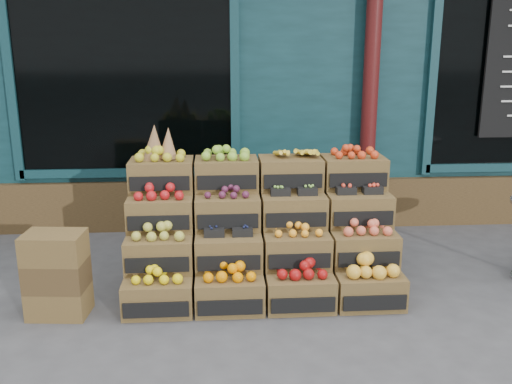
{
  "coord_description": "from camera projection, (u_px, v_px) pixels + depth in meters",
  "views": [
    {
      "loc": [
        -0.53,
        -4.45,
        2.26
      ],
      "look_at": [
        -0.2,
        0.7,
        0.85
      ],
      "focal_mm": 40.0,
      "sensor_mm": 36.0,
      "label": 1
    }
  ],
  "objects": [
    {
      "name": "ground",
      "position": [
        284.0,
        308.0,
        4.91
      ],
      "size": [
        60.0,
        60.0,
        0.0
      ],
      "primitive_type": "plane",
      "color": "#424244",
      "rests_on": "ground"
    },
    {
      "name": "crate_display",
      "position": [
        260.0,
        238.0,
        5.26
      ],
      "size": [
        2.4,
        1.18,
        1.5
      ],
      "rotation": [
        0.0,
        0.0,
        0.01
      ],
      "color": "brown",
      "rests_on": "ground"
    },
    {
      "name": "shop_facade",
      "position": [
        251.0,
        28.0,
        9.2
      ],
      "size": [
        12.0,
        6.24,
        4.8
      ],
      "color": "#103136",
      "rests_on": "ground"
    },
    {
      "name": "shopkeeper",
      "position": [
        107.0,
        138.0,
        7.13
      ],
      "size": [
        0.77,
        0.52,
        2.08
      ],
      "primitive_type": "imported",
      "rotation": [
        0.0,
        0.0,
        3.17
      ],
      "color": "#1E6A2B",
      "rests_on": "ground"
    },
    {
      "name": "spare_crates",
      "position": [
        57.0,
        275.0,
        4.7
      ],
      "size": [
        0.51,
        0.37,
        0.72
      ],
      "rotation": [
        0.0,
        0.0,
        -0.09
      ],
      "color": "brown",
      "rests_on": "ground"
    }
  ]
}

